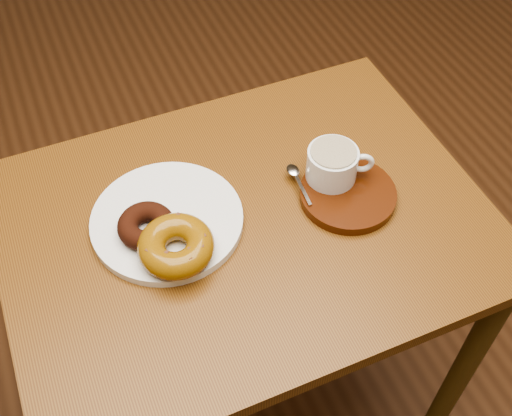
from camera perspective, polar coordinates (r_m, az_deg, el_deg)
name	(u,v)px	position (r m, az deg, el deg)	size (l,w,h in m)	color
cafe_table	(246,260)	(1.19, -0.89, -4.65)	(0.82, 0.61, 0.77)	brown
donut_plate	(167,220)	(1.09, -7.91, -1.10)	(0.26, 0.26, 0.02)	white
donut_cinnamon	(146,226)	(1.05, -9.73, -1.57)	(0.09, 0.09, 0.03)	black
donut_caramel	(176,246)	(1.02, -7.13, -3.37)	(0.15, 0.15, 0.05)	#88590E
saucer	(348,195)	(1.12, 8.16, 1.19)	(0.17, 0.17, 0.02)	#3C1808
coffee_cup	(333,164)	(1.11, 6.87, 3.92)	(0.11, 0.09, 0.06)	white
teaspoon	(295,174)	(1.13, 3.47, 3.06)	(0.02, 0.10, 0.01)	silver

